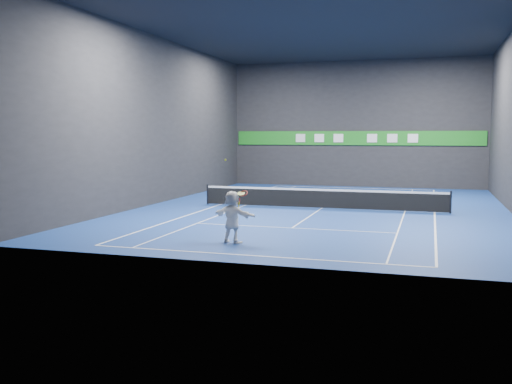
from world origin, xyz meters
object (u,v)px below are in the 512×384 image
(tennis_net, at_px, (321,198))
(tennis_racket, at_px, (242,195))
(tennis_ball, at_px, (225,160))
(player, at_px, (232,217))

(tennis_net, height_order, tennis_racket, tennis_racket)
(tennis_ball, bearing_deg, tennis_net, 80.96)
(player, relative_size, tennis_racket, 2.91)
(tennis_net, xyz_separation_m, tennis_racket, (-0.88, -10.02, 1.13))
(tennis_ball, distance_m, tennis_racket, 1.38)
(tennis_ball, bearing_deg, tennis_racket, -15.41)
(tennis_net, bearing_deg, tennis_racket, -95.02)
(tennis_net, bearing_deg, player, -97.00)
(player, xyz_separation_m, tennis_net, (1.24, 10.06, -0.36))
(tennis_net, bearing_deg, tennis_ball, -99.04)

